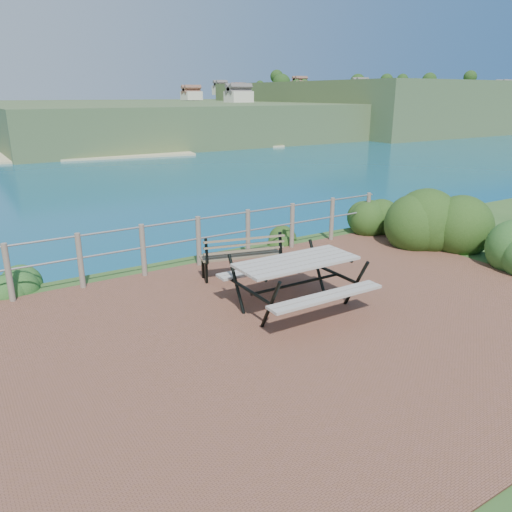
% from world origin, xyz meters
% --- Properties ---
extents(ground, '(10.00, 7.00, 0.12)m').
position_xyz_m(ground, '(0.00, 0.00, 0.00)').
color(ground, brown).
rests_on(ground, ground).
extents(safety_railing, '(9.40, 0.10, 1.00)m').
position_xyz_m(safety_railing, '(0.00, 3.35, 0.57)').
color(safety_railing, '#6B5B4C').
rests_on(safety_railing, ground).
extents(distant_bay, '(290.00, 232.36, 24.00)m').
position_xyz_m(distant_bay, '(173.07, 202.61, -1.52)').
color(distant_bay, '#395028').
rests_on(distant_bay, ground).
extents(picnic_table, '(1.95, 1.68, 0.82)m').
position_xyz_m(picnic_table, '(0.36, 0.59, 0.52)').
color(picnic_table, '#9C958C').
rests_on(picnic_table, ground).
extents(park_bench, '(1.57, 0.74, 0.86)m').
position_xyz_m(park_bench, '(0.38, 2.34, 0.57)').
color(park_bench, brown).
rests_on(park_bench, ground).
extents(shrub_right_front, '(1.61, 1.61, 2.28)m').
position_xyz_m(shrub_right_front, '(5.09, 1.72, 0.00)').
color(shrub_right_front, '#1C3B12').
rests_on(shrub_right_front, ground).
extents(shrub_right_edge, '(1.06, 1.06, 1.51)m').
position_xyz_m(shrub_right_edge, '(4.70, 3.52, 0.00)').
color(shrub_right_edge, '#1C3B12').
rests_on(shrub_right_edge, ground).
extents(shrub_lip_west, '(0.81, 0.81, 0.56)m').
position_xyz_m(shrub_lip_west, '(-3.25, 4.00, 0.00)').
color(shrub_lip_west, '#21521E').
rests_on(shrub_lip_west, ground).
extents(shrub_lip_east, '(0.79, 0.79, 0.53)m').
position_xyz_m(shrub_lip_east, '(2.45, 3.95, 0.00)').
color(shrub_lip_east, '#1C3B12').
rests_on(shrub_lip_east, ground).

